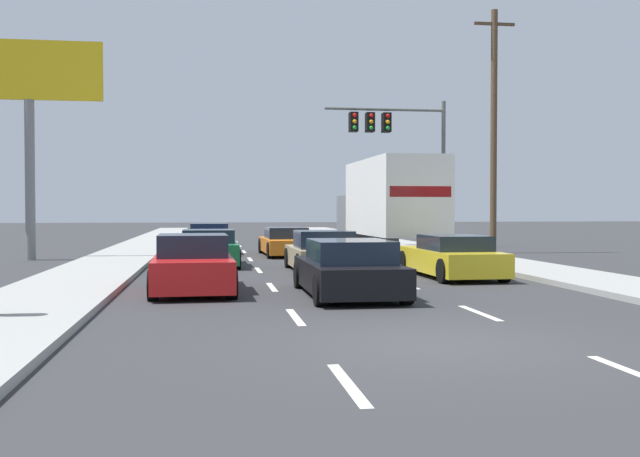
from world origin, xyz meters
name	(u,v)px	position (x,y,z in m)	size (l,w,h in m)	color
ground_plane	(278,249)	(0.00, 25.00, 0.00)	(140.00, 140.00, 0.00)	#333335
sidewalk_right	(442,252)	(6.55, 20.00, 0.07)	(2.59, 80.00, 0.14)	#9E9E99
sidewalk_left	(125,255)	(-6.55, 20.00, 0.07)	(2.59, 80.00, 0.14)	#9E9E99
lane_markings	(288,255)	(0.00, 20.32, 0.00)	(3.54, 57.00, 0.01)	silver
car_blue	(209,240)	(-3.24, 21.40, 0.58)	(1.89, 4.38, 1.30)	#1E389E
car_green	(208,249)	(-3.25, 14.76, 0.56)	(2.02, 4.30, 1.23)	#196B38
car_red	(193,266)	(-3.59, 7.15, 0.59)	(1.95, 4.37, 1.33)	red
car_orange	(286,243)	(-0.13, 19.87, 0.53)	(2.00, 4.66, 1.16)	orange
car_tan	(322,253)	(0.21, 12.12, 0.57)	(1.98, 4.03, 1.25)	tan
car_black	(348,270)	(-0.19, 5.78, 0.58)	(1.97, 4.44, 1.24)	black
box_truck	(388,204)	(3.59, 17.55, 2.11)	(2.64, 8.94, 3.74)	white
car_yellow	(451,257)	(3.51, 9.79, 0.55)	(1.92, 4.68, 1.18)	yellow
traffic_signal_mast	(391,135)	(5.65, 25.32, 5.57)	(6.11, 0.69, 7.28)	#595B56
utility_pole_mid	(494,129)	(8.90, 20.17, 5.36)	(1.80, 0.28, 10.44)	brown
roadside_billboard	(29,97)	(-9.82, 18.61, 6.06)	(5.32, 0.36, 8.17)	slate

